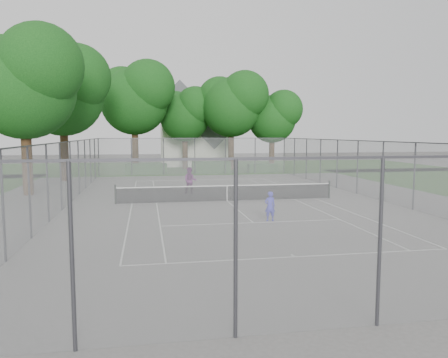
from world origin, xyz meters
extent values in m
plane|color=#605E5B|center=(0.00, 0.00, 0.00)|extent=(120.00, 120.00, 0.00)
cube|color=#204B15|center=(0.00, 26.00, 0.00)|extent=(60.00, 20.00, 0.00)
cube|color=silver|center=(0.00, -11.88, 0.01)|extent=(10.97, 0.06, 0.01)
cube|color=silver|center=(0.00, 11.88, 0.01)|extent=(10.97, 0.06, 0.01)
cube|color=silver|center=(-5.49, 0.00, 0.01)|extent=(0.06, 23.77, 0.01)
cube|color=silver|center=(5.49, 0.00, 0.01)|extent=(0.06, 23.77, 0.01)
cube|color=silver|center=(-4.12, 0.00, 0.01)|extent=(0.06, 23.77, 0.01)
cube|color=silver|center=(4.12, 0.00, 0.01)|extent=(0.06, 23.77, 0.01)
cube|color=silver|center=(0.00, -6.40, 0.01)|extent=(8.23, 0.06, 0.01)
cube|color=silver|center=(0.00, 6.40, 0.01)|extent=(8.23, 0.06, 0.01)
cube|color=silver|center=(0.00, 0.00, 0.01)|extent=(0.06, 12.80, 0.01)
cube|color=silver|center=(0.00, -11.73, 0.01)|extent=(0.06, 0.30, 0.01)
cube|color=silver|center=(0.00, 11.73, 0.01)|extent=(0.06, 0.30, 0.01)
cylinder|color=black|center=(-6.39, 0.00, 0.55)|extent=(0.10, 0.10, 1.10)
cylinder|color=black|center=(6.39, 0.00, 0.55)|extent=(0.10, 0.10, 1.10)
cube|color=black|center=(0.00, 0.00, 0.45)|extent=(12.67, 0.01, 0.86)
cube|color=silver|center=(0.00, 0.00, 0.91)|extent=(12.77, 0.03, 0.06)
cube|color=silver|center=(0.00, 0.00, 0.44)|extent=(0.05, 0.02, 0.88)
cylinder|color=#38383D|center=(-9.00, 17.00, 1.75)|extent=(0.08, 0.08, 3.50)
cylinder|color=#38383D|center=(9.00, 17.00, 1.75)|extent=(0.08, 0.08, 3.50)
cube|color=slate|center=(0.00, -17.00, 1.75)|extent=(18.00, 0.02, 3.50)
cube|color=slate|center=(0.00, 17.00, 1.75)|extent=(18.00, 0.02, 3.50)
cube|color=slate|center=(-9.00, 0.00, 1.75)|extent=(0.02, 34.00, 3.50)
cube|color=slate|center=(9.00, 0.00, 1.75)|extent=(0.02, 34.00, 3.50)
cube|color=#38383D|center=(0.00, -17.00, 3.50)|extent=(18.00, 0.05, 0.05)
cube|color=#38383D|center=(0.00, 17.00, 3.50)|extent=(18.00, 0.05, 0.05)
cube|color=#38383D|center=(-9.00, 0.00, 3.50)|extent=(0.05, 34.00, 0.05)
cube|color=#38383D|center=(9.00, 0.00, 3.50)|extent=(0.05, 34.00, 0.05)
cylinder|color=#362213|center=(-5.73, 21.11, 2.41)|extent=(0.65, 0.65, 4.83)
sphere|color=#103C12|center=(-5.73, 21.11, 7.23)|extent=(6.86, 6.86, 6.86)
sphere|color=#103C12|center=(-4.36, 20.09, 8.60)|extent=(5.49, 5.49, 5.49)
sphere|color=#103C12|center=(-6.93, 21.97, 8.26)|extent=(5.15, 5.15, 5.15)
cylinder|color=#362213|center=(-0.34, 23.86, 1.93)|extent=(0.61, 0.61, 3.86)
sphere|color=#103C12|center=(-0.34, 23.86, 5.79)|extent=(5.50, 5.50, 5.50)
sphere|color=#103C12|center=(0.76, 23.04, 6.89)|extent=(4.40, 4.40, 4.40)
sphere|color=#103C12|center=(-1.30, 24.55, 6.61)|extent=(4.12, 4.12, 4.12)
cylinder|color=#362213|center=(4.49, 21.69, 2.25)|extent=(0.64, 0.64, 4.51)
sphere|color=#103C12|center=(4.49, 21.69, 6.75)|extent=(6.41, 6.41, 6.41)
sphere|color=#103C12|center=(5.77, 20.73, 8.04)|extent=(5.13, 5.13, 5.13)
sphere|color=#103C12|center=(3.37, 22.49, 7.71)|extent=(4.81, 4.81, 4.81)
cylinder|color=#362213|center=(9.16, 21.94, 1.85)|extent=(0.60, 0.60, 3.70)
sphere|color=#103C12|center=(9.16, 21.94, 5.54)|extent=(5.26, 5.26, 5.26)
sphere|color=#103C12|center=(10.21, 21.15, 6.59)|extent=(4.21, 4.21, 4.21)
sphere|color=#103C12|center=(8.24, 22.59, 6.33)|extent=(3.94, 3.94, 3.94)
cylinder|color=#362213|center=(-11.37, 13.39, 2.38)|extent=(0.65, 0.65, 4.75)
sphere|color=#103C12|center=(-11.37, 13.39, 7.12)|extent=(6.76, 6.76, 6.76)
sphere|color=#103C12|center=(-10.02, 12.38, 8.47)|extent=(5.41, 5.41, 5.41)
sphere|color=#103C12|center=(-12.56, 14.23, 8.13)|extent=(5.07, 5.07, 5.07)
cylinder|color=#362213|center=(-12.18, 4.77, 2.28)|extent=(0.64, 0.64, 4.55)
sphere|color=#103C12|center=(-12.18, 4.77, 6.82)|extent=(6.48, 6.48, 6.48)
sphere|color=#103C12|center=(-10.89, 3.80, 8.12)|extent=(5.18, 5.18, 5.18)
sphere|color=#103C12|center=(-13.32, 5.58, 7.79)|extent=(4.86, 4.86, 4.86)
cube|color=#1B4817|center=(-4.64, 18.52, 0.50)|extent=(4.02, 1.21, 1.00)
cube|color=#1B4817|center=(1.74, 17.99, 0.60)|extent=(3.79, 1.08, 1.19)
cube|color=#1B4817|center=(6.99, 17.84, 0.44)|extent=(2.94, 1.08, 0.88)
cube|color=white|center=(1.31, 29.05, 3.04)|extent=(8.11, 6.08, 6.08)
cube|color=#55555A|center=(1.31, 29.05, 6.08)|extent=(8.03, 6.28, 8.03)
imported|color=#3634C4|center=(0.84, -6.12, 0.68)|extent=(0.50, 0.33, 1.36)
imported|color=#632161|center=(-1.83, 3.39, 0.87)|extent=(0.95, 0.80, 1.74)
camera|label=1|loc=(-4.66, -24.99, 3.98)|focal=35.00mm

